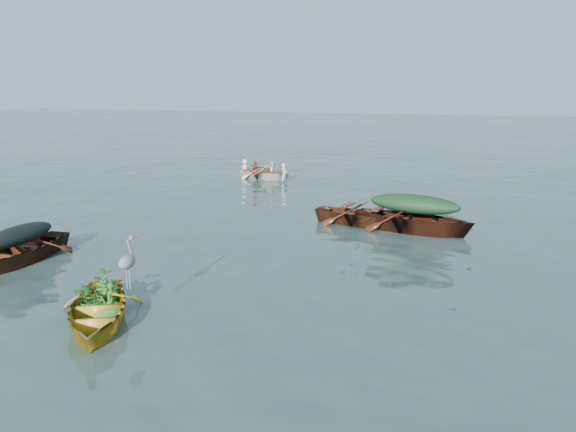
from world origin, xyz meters
name	(u,v)px	position (x,y,z in m)	size (l,w,h in m)	color
ground	(275,265)	(0.00, 0.00, 0.00)	(140.00, 140.00, 0.00)	#354B45
yellow_dinghy	(98,324)	(-1.74, -4.03, 0.00)	(1.42, 3.29, 0.89)	#B28122
dark_covered_boat	(21,262)	(-5.61, -1.68, 0.00)	(1.40, 3.78, 0.95)	#4D2211
green_tarp_boat	(413,232)	(2.62, 4.01, 0.00)	(1.43, 4.60, 1.09)	#451B10
open_wooden_boat	(363,225)	(1.15, 4.28, 0.00)	(1.26, 4.05, 0.92)	#512B14
rowed_boat	(264,179)	(-4.53, 11.02, 0.00)	(1.05, 3.51, 0.79)	white
dark_tarp_cover	(18,234)	(-5.61, -1.68, 0.67)	(0.77, 2.08, 0.40)	black
green_tarp_cover	(414,204)	(2.62, 4.01, 0.80)	(0.79, 2.53, 0.52)	#17391A
thwart_benches	(363,209)	(1.15, 4.28, 0.48)	(0.76, 2.03, 0.04)	#561C14
heron	(128,271)	(-1.29, -3.70, 0.91)	(0.28, 0.40, 0.92)	gray
dinghy_weeds	(100,272)	(-2.00, -3.54, 0.75)	(0.70, 0.90, 0.60)	#2A5F18
rowers	(264,161)	(-4.53, 11.02, 0.78)	(0.95, 2.45, 0.76)	white
oars	(264,170)	(-4.53, 11.02, 0.43)	(2.60, 0.60, 0.06)	olive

